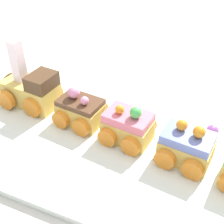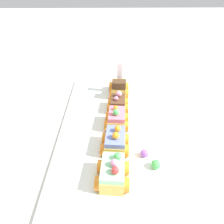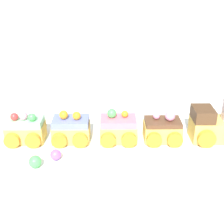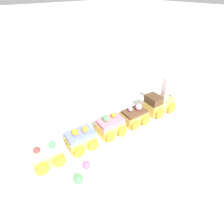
# 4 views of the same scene
# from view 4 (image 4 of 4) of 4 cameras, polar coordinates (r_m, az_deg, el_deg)

# --- Properties ---
(ground_plane) EXTENTS (10.00, 10.00, 0.00)m
(ground_plane) POSITION_cam_4_polar(r_m,az_deg,el_deg) (0.59, 1.17, -5.61)
(ground_plane) COLOR beige
(display_board) EXTENTS (0.65, 0.34, 0.01)m
(display_board) POSITION_cam_4_polar(r_m,az_deg,el_deg) (0.59, 1.18, -5.17)
(display_board) COLOR silver
(display_board) RESTS_ON ground_plane
(cake_train_locomotive) EXTENTS (0.14, 0.09, 0.13)m
(cake_train_locomotive) POSITION_cam_4_polar(r_m,az_deg,el_deg) (0.67, 15.60, 2.91)
(cake_train_locomotive) COLOR #E0BC56
(cake_train_locomotive) RESTS_ON display_board
(cake_car_chocolate) EXTENTS (0.08, 0.08, 0.07)m
(cake_car_chocolate) POSITION_cam_4_polar(r_m,az_deg,el_deg) (0.59, 7.27, -1.35)
(cake_car_chocolate) COLOR #E0BC56
(cake_car_chocolate) RESTS_ON display_board
(cake_car_strawberry) EXTENTS (0.08, 0.08, 0.07)m
(cake_car_strawberry) POSITION_cam_4_polar(r_m,az_deg,el_deg) (0.55, -0.53, -4.65)
(cake_car_strawberry) COLOR #E0BC56
(cake_car_strawberry) RESTS_ON display_board
(cake_car_blueberry) EXTENTS (0.08, 0.08, 0.07)m
(cake_car_blueberry) POSITION_cam_4_polar(r_m,az_deg,el_deg) (0.51, -10.16, -8.76)
(cake_car_blueberry) COLOR #E0BC56
(cake_car_blueberry) RESTS_ON display_board
(cake_car_mint) EXTENTS (0.08, 0.08, 0.07)m
(cake_car_mint) POSITION_cam_4_polar(r_m,az_deg,el_deg) (0.50, -20.62, -12.84)
(cake_car_mint) COLOR #E0BC56
(cake_car_mint) RESTS_ON display_board
(gumball_purple) EXTENTS (0.02, 0.02, 0.02)m
(gumball_purple) POSITION_cam_4_polar(r_m,az_deg,el_deg) (0.47, -8.23, -16.82)
(gumball_purple) COLOR #9956C6
(gumball_purple) RESTS_ON display_board
(gumball_green) EXTENTS (0.02, 0.02, 0.02)m
(gumball_green) POSITION_cam_4_polar(r_m,az_deg,el_deg) (0.45, -10.86, -20.74)
(gumball_green) COLOR #4CBC56
(gumball_green) RESTS_ON display_board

